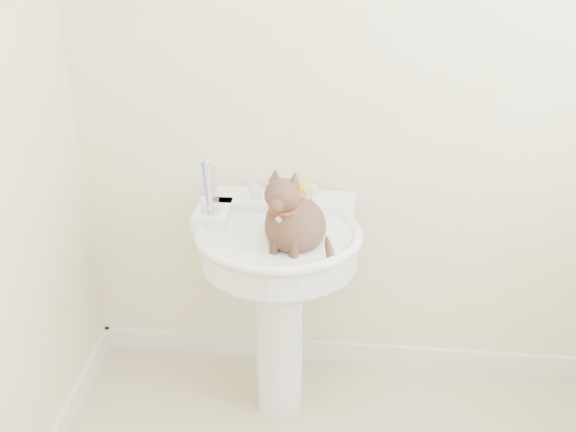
# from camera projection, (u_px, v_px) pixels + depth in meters

# --- Properties ---
(wall_back) EXTENTS (2.20, 0.00, 2.50)m
(wall_back) POSITION_uv_depth(u_px,v_px,m) (383.00, 67.00, 2.41)
(wall_back) COLOR #F3E9C6
(wall_back) RESTS_ON ground
(baseboard_back) EXTENTS (2.20, 0.02, 0.09)m
(baseboard_back) POSITION_uv_depth(u_px,v_px,m) (365.00, 353.00, 2.98)
(baseboard_back) COLOR white
(baseboard_back) RESTS_ON floor
(pedestal_sink) EXTENTS (0.58, 0.57, 0.80)m
(pedestal_sink) POSITION_uv_depth(u_px,v_px,m) (278.00, 266.00, 2.48)
(pedestal_sink) COLOR white
(pedestal_sink) RESTS_ON floor
(faucet) EXTENTS (0.28, 0.12, 0.14)m
(faucet) POSITION_uv_depth(u_px,v_px,m) (283.00, 192.00, 2.51)
(faucet) COLOR silver
(faucet) RESTS_ON pedestal_sink
(soap_bar) EXTENTS (0.10, 0.07, 0.03)m
(soap_bar) POSITION_uv_depth(u_px,v_px,m) (302.00, 189.00, 2.58)
(soap_bar) COLOR gold
(soap_bar) RESTS_ON pedestal_sink
(toothbrush_cup) EXTENTS (0.07, 0.07, 0.18)m
(toothbrush_cup) POSITION_uv_depth(u_px,v_px,m) (210.00, 199.00, 2.43)
(toothbrush_cup) COLOR silver
(toothbrush_cup) RESTS_ON pedestal_sink
(cat) EXTENTS (0.22, 0.28, 0.41)m
(cat) POSITION_uv_depth(u_px,v_px,m) (293.00, 222.00, 2.31)
(cat) COLOR brown
(cat) RESTS_ON pedestal_sink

